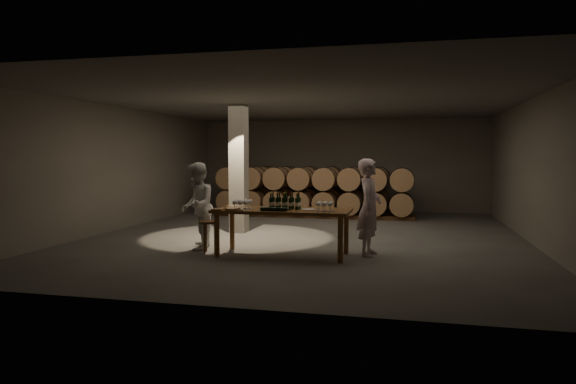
% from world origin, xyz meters
% --- Properties ---
extents(room, '(12.00, 12.00, 12.00)m').
position_xyz_m(room, '(-1.80, 0.20, 1.60)').
color(room, '#4D4B48').
rests_on(room, ground).
extents(tasting_table, '(2.60, 1.10, 0.90)m').
position_xyz_m(tasting_table, '(0.00, -2.50, 0.80)').
color(tasting_table, brown).
rests_on(tasting_table, ground).
extents(barrel_stack_back, '(5.48, 0.95, 1.57)m').
position_xyz_m(barrel_stack_back, '(-0.96, 5.20, 0.83)').
color(barrel_stack_back, brown).
rests_on(barrel_stack_back, ground).
extents(barrel_stack_front, '(6.26, 0.95, 1.57)m').
position_xyz_m(barrel_stack_front, '(-0.57, 3.80, 0.83)').
color(barrel_stack_front, brown).
rests_on(barrel_stack_front, ground).
extents(bottle_cluster, '(0.60, 0.23, 0.32)m').
position_xyz_m(bottle_cluster, '(0.04, -2.45, 1.01)').
color(bottle_cluster, black).
rests_on(bottle_cluster, tasting_table).
extents(lying_bottles, '(0.59, 0.07, 0.07)m').
position_xyz_m(lying_bottles, '(-0.06, -2.89, 0.94)').
color(lying_bottles, black).
rests_on(lying_bottles, tasting_table).
extents(glass_cluster_left, '(0.31, 0.42, 0.17)m').
position_xyz_m(glass_cluster_left, '(-0.76, -2.62, 1.03)').
color(glass_cluster_left, silver).
rests_on(glass_cluster_left, tasting_table).
extents(glass_cluster_right, '(0.30, 0.30, 0.17)m').
position_xyz_m(glass_cluster_right, '(0.85, -2.63, 1.02)').
color(glass_cluster_right, silver).
rests_on(glass_cluster_right, tasting_table).
extents(plate, '(0.27, 0.27, 0.02)m').
position_xyz_m(plate, '(0.52, -2.53, 0.91)').
color(plate, white).
rests_on(plate, tasting_table).
extents(notebook_near, '(0.28, 0.24, 0.03)m').
position_xyz_m(notebook_near, '(-0.87, -2.89, 0.92)').
color(notebook_near, brown).
rests_on(notebook_near, tasting_table).
extents(notebook_corner, '(0.20, 0.26, 0.02)m').
position_xyz_m(notebook_corner, '(-1.15, -2.90, 0.91)').
color(notebook_corner, brown).
rests_on(notebook_corner, tasting_table).
extents(pen, '(0.13, 0.04, 0.01)m').
position_xyz_m(pen, '(-0.71, -2.91, 0.91)').
color(pen, black).
rests_on(pen, tasting_table).
extents(stool, '(0.38, 0.38, 0.64)m').
position_xyz_m(stool, '(-1.49, -2.59, 0.52)').
color(stool, brown).
rests_on(stool, ground).
extents(person_man, '(0.53, 0.73, 1.87)m').
position_xyz_m(person_man, '(1.63, -2.10, 0.93)').
color(person_man, beige).
rests_on(person_man, ground).
extents(person_woman, '(0.90, 1.03, 1.79)m').
position_xyz_m(person_woman, '(-1.87, -2.27, 0.90)').
color(person_woman, white).
rests_on(person_woman, ground).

